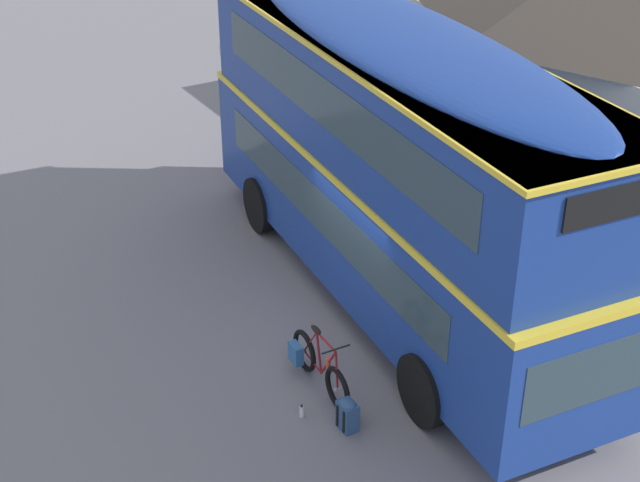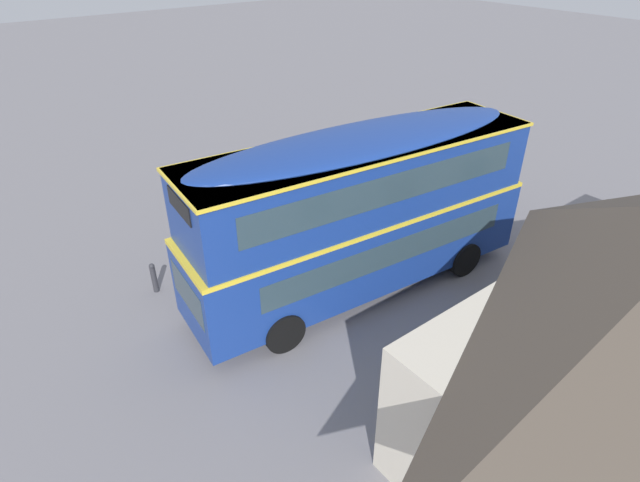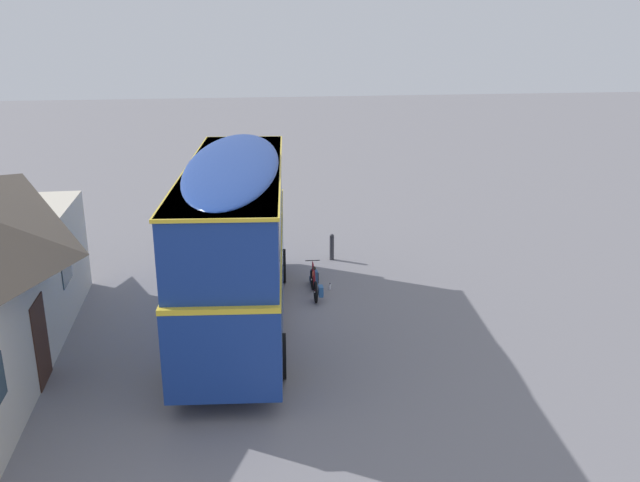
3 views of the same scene
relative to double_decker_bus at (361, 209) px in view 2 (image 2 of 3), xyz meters
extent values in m
plane|color=slate|center=(0.67, -0.92, -2.64)|extent=(120.00, 120.00, 0.00)
cylinder|color=black|center=(3.23, 0.92, -2.09)|extent=(1.12, 0.37, 1.10)
cylinder|color=black|center=(3.02, -1.45, -2.09)|extent=(1.12, 0.37, 1.10)
cylinder|color=black|center=(-3.03, 1.46, -2.09)|extent=(1.12, 0.37, 1.10)
cylinder|color=black|center=(-3.24, -0.92, -2.09)|extent=(1.12, 0.37, 1.10)
cube|color=navy|center=(-0.01, 0.00, -1.13)|extent=(10.31, 3.36, 2.10)
cube|color=yellow|center=(-0.01, 0.00, -0.05)|extent=(10.33, 3.38, 0.12)
cube|color=navy|center=(-0.01, 0.00, 0.93)|extent=(10.00, 3.28, 1.90)
ellipsoid|color=navy|center=(-0.01, 0.00, 1.96)|extent=(9.80, 3.22, 0.36)
cube|color=#2D424C|center=(5.02, -0.43, -0.88)|extent=(0.24, 2.05, 0.90)
cube|color=black|center=(4.89, -0.42, 1.46)|extent=(0.18, 1.38, 0.44)
cube|color=#2D424C|center=(-0.31, -1.22, -0.83)|extent=(7.88, 0.72, 0.76)
cube|color=#2D424C|center=(-0.11, -1.21, 1.08)|extent=(8.28, 0.75, 0.80)
cube|color=#2D424C|center=(-0.10, 1.25, -0.83)|extent=(7.88, 0.72, 0.76)
cube|color=#2D424C|center=(0.10, 1.21, 1.08)|extent=(8.28, 0.75, 0.80)
cube|color=yellow|center=(-0.01, 0.00, 1.84)|extent=(10.11, 3.37, 0.08)
torus|color=black|center=(2.17, -2.37, -2.30)|extent=(0.68, 0.10, 0.68)
torus|color=black|center=(1.12, -2.34, -2.30)|extent=(0.68, 0.10, 0.68)
cylinder|color=#B2B2B7|center=(2.17, -2.37, -2.30)|extent=(0.05, 0.10, 0.05)
cylinder|color=#B2B2B7|center=(1.12, -2.34, -2.30)|extent=(0.05, 0.10, 0.05)
cylinder|color=maroon|center=(1.89, -2.36, -2.02)|extent=(0.48, 0.05, 0.70)
cylinder|color=maroon|center=(1.82, -2.36, -1.69)|extent=(0.59, 0.05, 0.05)
cylinder|color=maroon|center=(1.59, -2.35, -2.03)|extent=(0.18, 0.04, 0.67)
cylinder|color=maroon|center=(1.39, -2.35, -2.33)|extent=(0.55, 0.05, 0.09)
cylinder|color=maroon|center=(1.32, -2.35, -2.00)|extent=(0.43, 0.04, 0.62)
cylinder|color=maroon|center=(2.14, -2.37, -1.99)|extent=(0.09, 0.04, 0.62)
cylinder|color=black|center=(2.11, -2.37, -1.63)|extent=(0.04, 0.46, 0.03)
ellipsoid|color=black|center=(1.50, -2.35, -1.67)|extent=(0.26, 0.11, 0.06)
cube|color=#2D609E|center=(1.13, -2.50, -2.28)|extent=(0.28, 0.15, 0.32)
cylinder|color=#D84C33|center=(1.89, -2.36, -2.02)|extent=(0.07, 0.07, 0.18)
cube|color=#2D4C7A|center=(2.64, -2.49, -2.42)|extent=(0.31, 0.23, 0.45)
ellipsoid|color=#2D4C7A|center=(2.64, -2.49, -2.19)|extent=(0.29, 0.22, 0.10)
cube|color=navy|center=(2.64, -2.36, -2.49)|extent=(0.21, 0.05, 0.16)
cylinder|color=black|center=(2.56, -2.61, -2.42)|extent=(0.04, 0.04, 0.36)
cylinder|color=black|center=(2.73, -2.61, -2.42)|extent=(0.04, 0.04, 0.36)
cylinder|color=silver|center=(2.10, -2.93, -2.55)|extent=(0.07, 0.07, 0.19)
cylinder|color=black|center=(2.10, -2.93, -2.45)|extent=(0.04, 0.04, 0.03)
cube|color=#3D2319|center=(-2.70, 4.65, -1.59)|extent=(1.10, 0.06, 2.10)
cube|color=#2D424C|center=(-5.89, 4.61, -0.91)|extent=(1.10, 0.06, 0.90)
cube|color=#2D424C|center=(0.48, 4.70, -0.91)|extent=(1.10, 0.06, 0.90)
cylinder|color=#333338|center=(4.90, -3.42, -2.22)|extent=(0.16, 0.16, 0.85)
sphere|color=#333338|center=(4.90, -3.42, -1.75)|extent=(0.16, 0.16, 0.16)
camera|label=1|loc=(11.33, -7.94, 6.29)|focal=52.33mm
camera|label=2|loc=(8.43, 9.30, 6.61)|focal=28.98mm
camera|label=3|loc=(-17.57, 0.09, 5.51)|focal=37.46mm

